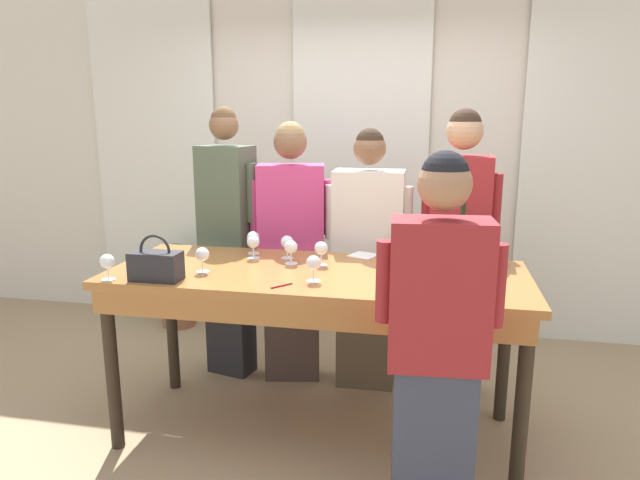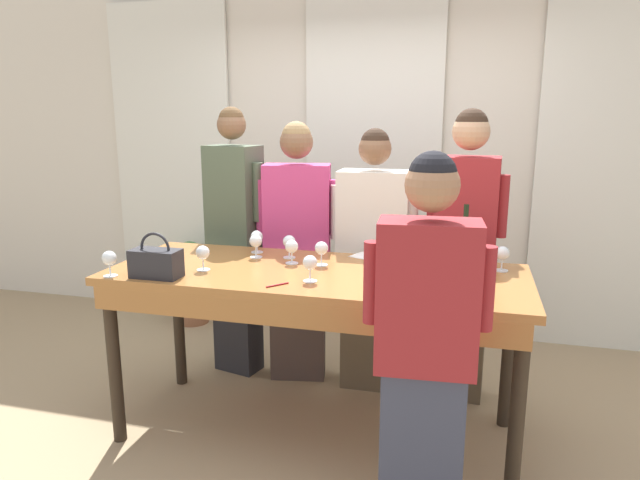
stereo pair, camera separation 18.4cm
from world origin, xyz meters
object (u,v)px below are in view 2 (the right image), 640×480
Objects in this scene: tasting_bar at (314,291)px; wine_bottle at (464,243)px; guest_cream_sweater at (373,261)px; potted_plant at (191,279)px; guest_striped_shirt at (464,252)px; guest_olive_jacket at (235,238)px; wine_glass_by_bottle at (310,264)px; wine_glass_front_mid at (502,254)px; wine_glass_back_mid at (256,242)px; wine_glass_front_right at (292,248)px; guest_pink_top at (297,249)px; wine_glass_near_host at (289,242)px; wine_glass_center_mid at (257,237)px; handbag at (156,262)px; wine_glass_back_left at (418,248)px; host_pouring at (425,348)px; wine_glass_back_right at (400,268)px; wine_glass_center_left at (322,249)px; wine_glass_center_right at (203,254)px; wine_glass_front_left at (109,259)px.

wine_bottle is (0.76, 0.36, 0.23)m from tasting_bar.
guest_cream_sweater reaches higher than potted_plant.
potted_plant is (-2.26, 0.75, -0.57)m from guest_striped_shirt.
wine_bottle is at bearing 25.29° from tasting_bar.
guest_olive_jacket reaches higher than guest_cream_sweater.
wine_glass_by_bottle is 0.07× the size of guest_olive_jacket.
wine_glass_back_mid is (-1.37, -0.06, 0.00)m from wine_glass_front_mid.
wine_glass_front_right is 0.58m from guest_pink_top.
wine_glass_by_bottle is (0.25, -0.43, 0.00)m from wine_glass_near_host.
wine_bottle is 0.95m from wine_glass_front_right.
wine_glass_front_mid is 1.00× the size of wine_glass_front_right.
wine_glass_center_mid is at bearing 133.49° from wine_glass_by_bottle.
wine_glass_front_mid is at bearing -17.79° from guest_pink_top.
wine_bottle is 1.65m from handbag.
wine_glass_front_mid is at bearing 18.55° from handbag.
wine_glass_front_right and wine_glass_by_bottle have the same top height.
guest_cream_sweater is (0.94, 0.00, -0.09)m from guest_olive_jacket.
wine_glass_back_left is 0.95m from host_pouring.
wine_bottle is at bearing 59.00° from wine_glass_back_right.
guest_cream_sweater reaches higher than tasting_bar.
host_pouring is (0.63, -0.77, -0.19)m from wine_glass_center_left.
wine_glass_center_mid is 1.27m from guest_striped_shirt.
wine_glass_back_right is at bearing -95.77° from wine_glass_back_left.
wine_glass_center_left is at bearing 30.01° from handbag.
wine_bottle reaches higher than tasting_bar.
guest_striped_shirt is (-0.20, 0.41, -0.10)m from wine_glass_front_mid.
wine_glass_center_right is at bearing -159.60° from wine_glass_back_left.
guest_pink_top is (0.69, 1.03, -0.15)m from wine_glass_front_left.
guest_olive_jacket reaches higher than wine_glass_front_right.
wine_glass_center_right is (-0.14, -0.44, -0.00)m from wine_glass_center_mid.
wine_glass_back_right is 0.08× the size of host_pouring.
guest_striped_shirt is (1.50, 0.00, 0.00)m from guest_olive_jacket.
handbag is at bearing -124.04° from wine_glass_back_mid.
guest_cream_sweater reaches higher than wine_glass_center_right.
wine_glass_center_mid is 0.08× the size of host_pouring.
wine_glass_front_mid is at bearing -13.40° from guest_olive_jacket.
wine_glass_near_host is (0.23, -0.07, 0.00)m from wine_glass_center_mid.
wine_glass_center_left is 1.02m from host_pouring.
wine_glass_by_bottle is (-0.93, -0.45, 0.00)m from wine_glass_front_mid.
wine_glass_by_bottle is at bearing -82.08° from tasting_bar.
wine_glass_center_left is at bearing -40.86° from potted_plant.
host_pouring is at bearing -44.19° from potted_plant.
wine_glass_near_host and wine_glass_by_bottle have the same top height.
wine_glass_back_mid is at bearing -48.52° from potted_plant.
wine_glass_front_left is at bearing -170.27° from wine_glass_by_bottle.
wine_glass_front_mid and wine_glass_back_left have the same top height.
wine_glass_center_right is (-0.59, -0.11, 0.20)m from tasting_bar.
wine_glass_center_left is 0.54m from wine_glass_back_right.
wine_bottle reaches higher than wine_glass_by_bottle.
guest_pink_top is at bearing 70.61° from wine_glass_center_right.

